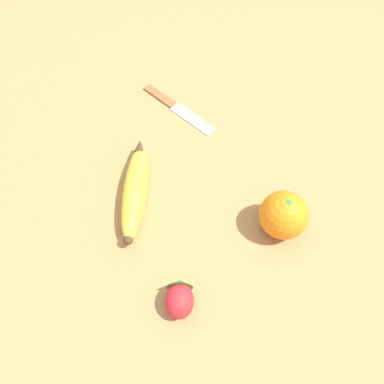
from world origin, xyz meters
name	(u,v)px	position (x,y,z in m)	size (l,w,h in m)	color
ground_plane	(147,162)	(0.00, 0.00, 0.00)	(3.00, 3.00, 0.00)	#A87A47
banana	(135,189)	(0.05, 0.05, 0.02)	(0.13, 0.16, 0.04)	gold
orange	(284,215)	(-0.10, 0.22, 0.04)	(0.07, 0.07, 0.07)	orange
strawberry	(180,298)	(0.09, 0.23, 0.02)	(0.06, 0.06, 0.04)	red
paring_knife	(175,106)	(-0.11, -0.08, 0.00)	(0.05, 0.17, 0.01)	silver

